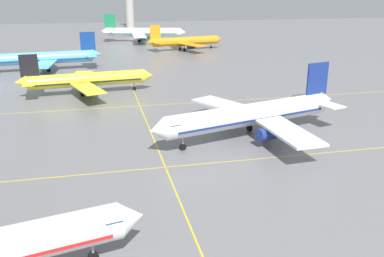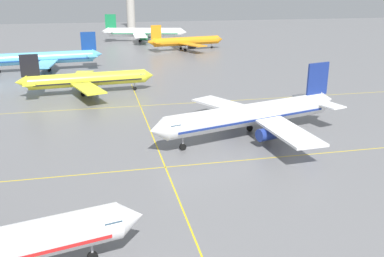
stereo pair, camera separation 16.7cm
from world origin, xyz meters
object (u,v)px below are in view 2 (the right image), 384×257
airliner_third_row (87,80)px  airliner_far_right_stand (186,41)px  airliner_far_left_stand (43,58)px  airliner_distant_taxiway (144,32)px  airliner_second_row (253,115)px

airliner_third_row → airliner_far_right_stand: (38.58, 68.17, 0.09)m
airliner_far_right_stand → airliner_far_left_stand: bearing=-146.3°
airliner_far_left_stand → airliner_far_right_stand: size_ratio=1.09×
airliner_distant_taxiway → airliner_third_row: bearing=-104.0°
airliner_second_row → airliner_far_left_stand: 82.64m
airliner_second_row → airliner_far_right_stand: (10.73, 106.19, -0.43)m
airliner_second_row → airliner_distant_taxiway: 138.47m
airliner_third_row → airliner_far_right_stand: airliner_far_right_stand is taller
airliner_far_left_stand → airliner_distant_taxiway: (38.28, 66.71, 0.41)m
airliner_far_right_stand → airliner_distant_taxiway: 34.96m
airliner_far_right_stand → airliner_second_row: bearing=-95.8°
airliner_second_row → airliner_distant_taxiway: (-2.76, 138.44, 0.29)m
airliner_second_row → airliner_third_row: airliner_second_row is taller
airliner_far_left_stand → airliner_far_right_stand: (51.76, 34.46, -0.31)m
airliner_third_row → airliner_far_left_stand: size_ratio=0.90×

